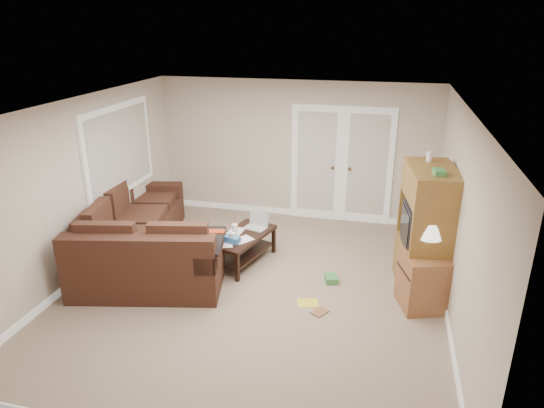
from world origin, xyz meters
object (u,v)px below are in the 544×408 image
(coffee_table, at_px, (244,247))
(side_cabinet, at_px, (424,277))
(sectional_sofa, at_px, (141,241))
(tv_armoire, at_px, (426,230))

(coffee_table, bearing_deg, side_cabinet, 2.05)
(sectional_sofa, bearing_deg, coffee_table, 3.03)
(sectional_sofa, distance_m, coffee_table, 1.54)
(coffee_table, xyz_separation_m, tv_armoire, (2.57, -0.18, 0.62))
(coffee_table, distance_m, side_cabinet, 2.66)
(tv_armoire, bearing_deg, side_cabinet, -97.40)
(tv_armoire, bearing_deg, coffee_table, 168.09)
(side_cabinet, bearing_deg, tv_armoire, 72.83)
(sectional_sofa, distance_m, tv_armoire, 4.09)
(sectional_sofa, height_order, coffee_table, sectional_sofa)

